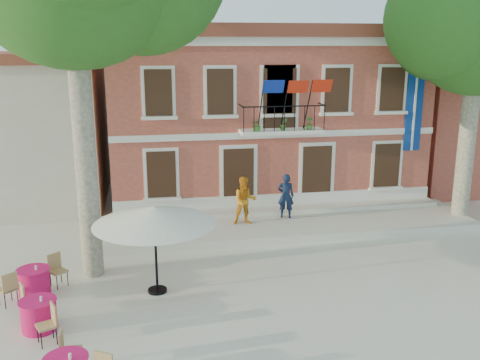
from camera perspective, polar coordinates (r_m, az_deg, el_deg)
name	(u,v)px	position (r m, az deg, el deg)	size (l,w,h in m)	color
ground	(260,281)	(15.94, 2.15, -10.71)	(90.00, 90.00, 0.00)	beige
main_building	(258,110)	(24.81, 1.92, 7.44)	(13.50, 9.59, 7.50)	#C05B45
neighbor_west	(0,126)	(26.16, -24.20, 5.31)	(9.40, 9.40, 6.40)	beige
neighbor_east	(480,114)	(30.58, 24.22, 6.43)	(9.40, 9.40, 6.40)	#C05B45
terrace	(287,224)	(20.30, 5.08, -4.70)	(14.00, 3.40, 0.30)	silver
plane_tree_east	(479,27)	(21.70, 24.13, 14.65)	(5.06, 5.06, 9.94)	#A59E84
patio_umbrella	(154,216)	(14.64, -9.12, -3.77)	(3.35, 3.35, 2.49)	black
pedestrian_navy	(286,196)	(20.34, 4.90, -1.69)	(0.62, 0.41, 1.71)	#101C37
pedestrian_orange	(245,201)	(19.51, 0.53, -2.22)	(0.87, 0.68, 1.78)	orange
cafe_table_0	(34,281)	(15.97, -21.12, -10.01)	(1.75, 1.54, 0.95)	#C91254
cafe_table_2	(39,314)	(14.15, -20.68, -13.20)	(1.14, 1.93, 0.95)	#C91254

